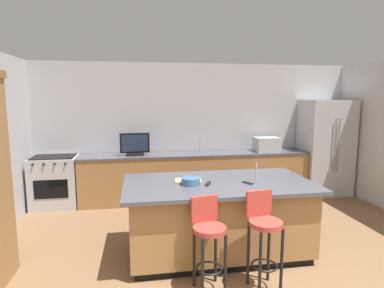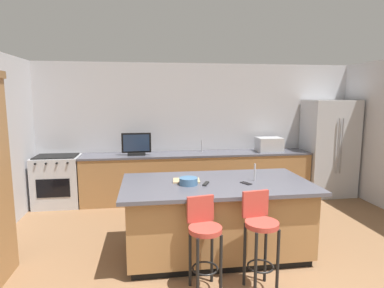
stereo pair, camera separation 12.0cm
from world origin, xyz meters
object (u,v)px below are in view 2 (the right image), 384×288
Objects in this scene: bar_stool_right at (260,232)px; fruit_bowl at (188,181)px; microwave at (269,144)px; kitchen_island at (216,217)px; range_oven at (58,181)px; tv_monitor at (136,145)px; cutting_board at (186,181)px; tv_remote at (206,184)px; bar_stool_left at (204,236)px; refrigerator at (328,148)px; cell_phone at (246,183)px.

bar_stool_right is 4.56× the size of fruit_bowl.
microwave is 0.47× the size of bar_stool_right.
kitchen_island is 2.51× the size of range_oven.
tv_monitor reaches higher than cutting_board.
tv_monitor is 3.16× the size of tv_remote.
range_oven is 0.97× the size of bar_stool_left.
kitchen_island is 13.76× the size of tv_remote.
tv_monitor reaches higher than microwave.
fruit_bowl is at bearing -144.99° from refrigerator.
refrigerator reaches higher than cell_phone.
microwave reaches higher than range_oven.
cutting_board is (-0.08, 0.84, 0.36)m from bar_stool_left.
tv_monitor is at bearing 94.82° from bar_stool_left.
cutting_board is (2.11, -2.08, 0.48)m from range_oven.
range_oven is 4.07m from bar_stool_right.
tv_remote is (-2.93, -2.22, -0.02)m from refrigerator.
cutting_board is (-3.15, -2.04, -0.02)m from refrigerator.
tv_monitor is (1.44, -0.05, 0.64)m from range_oven.
range_oven reaches higher than kitchen_island.
bar_stool_right is 0.91m from tv_remote.
bar_stool_right is (1.32, -2.94, -0.49)m from tv_monitor.
bar_stool_right is at bearing -112.90° from microwave.
microwave is at bearing 1.15° from tv_monitor.
bar_stool_left is (2.19, -2.92, 0.11)m from range_oven.
range_oven is 3.13m from fruit_bowl.
cell_phone is at bearing -117.61° from microwave.
bar_stool_right is at bearing -47.36° from range_oven.
fruit_bowl is at bearing 86.21° from bar_stool_left.
bar_stool_left is 0.96m from cell_phone.
microwave is 2.58m from tv_monitor.
kitchen_island is at bearing -125.26° from microwave.
microwave is 0.50× the size of bar_stool_left.
fruit_bowl reaches higher than range_oven.
tv_remote is at bearing -151.21° from kitchen_island.
kitchen_island is 3.30m from range_oven.
fruit_bowl is 1.31× the size of tv_remote.
refrigerator is (2.78, 2.13, 0.48)m from kitchen_island.
fruit_bowl is at bearing -46.71° from range_oven.
bar_stool_left is at bearing 164.37° from bar_stool_right.
fruit_bowl is at bearing -72.79° from tv_monitor.
cell_phone is 0.88× the size of tv_remote.
kitchen_island is 0.87m from bar_stool_right.
refrigerator is at bearing 0.06° from tv_monitor.
fruit_bowl is 0.71m from cell_phone.
refrigerator is 5.78× the size of cutting_board.
kitchen_island is 10.48× the size of fruit_bowl.
tv_monitor is at bearing 94.24° from cell_phone.
bar_stool_right is 6.78× the size of cell_phone.
tv_remote is (0.89, -2.21, -0.16)m from tv_monitor.
tv_monitor is 2.30m from fruit_bowl.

